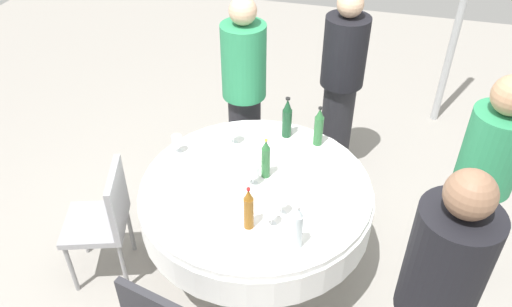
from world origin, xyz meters
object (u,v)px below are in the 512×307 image
(bottle_green_outer, at_px, (266,159))
(wine_glass_rear, at_px, (177,141))
(wine_glass_north, at_px, (233,130))
(plate_north, at_px, (294,173))
(plate_right, at_px, (248,158))
(person_east, at_px, (341,85))
(dining_table, at_px, (256,201))
(wine_glass_outer, at_px, (282,200))
(bottle_amber_west, at_px, (249,209))
(wine_glass_near, at_px, (272,213))
(wine_glass_inner, at_px, (253,172))
(bottle_green_east, at_px, (319,127))
(plate_south, at_px, (199,236))
(person_near, at_px, (480,186))
(bottle_clear_mid, at_px, (297,228))
(bottle_dark_green_near, at_px, (287,118))
(chair_rear, at_px, (106,216))
(person_west, at_px, (244,92))

(bottle_green_outer, distance_m, wine_glass_rear, 0.65)
(wine_glass_north, bearing_deg, plate_north, 65.19)
(plate_right, relative_size, person_east, 0.16)
(dining_table, xyz_separation_m, wine_glass_outer, (0.22, 0.21, 0.25))
(wine_glass_rear, bearing_deg, bottle_amber_west, 50.16)
(bottle_amber_west, bearing_deg, bottle_green_outer, -177.73)
(wine_glass_near, distance_m, plate_north, 0.49)
(wine_glass_inner, height_order, plate_right, wine_glass_inner)
(bottle_green_outer, height_order, wine_glass_north, bottle_green_outer)
(bottle_green_east, bearing_deg, bottle_amber_west, -15.36)
(wine_glass_rear, height_order, person_east, person_east)
(bottle_green_east, relative_size, plate_north, 1.47)
(bottle_green_east, height_order, wine_glass_rear, bottle_green_east)
(wine_glass_near, height_order, plate_right, wine_glass_near)
(plate_north, bearing_deg, bottle_green_east, 166.64)
(wine_glass_north, height_order, person_east, person_east)
(wine_glass_rear, height_order, plate_south, wine_glass_rear)
(plate_right, bearing_deg, bottle_green_east, 124.39)
(plate_north, bearing_deg, wine_glass_outer, -0.15)
(plate_north, xyz_separation_m, person_near, (-0.09, 1.13, 0.08))
(dining_table, distance_m, plate_north, 0.31)
(bottle_green_east, distance_m, bottle_amber_west, 0.93)
(bottle_clear_mid, relative_size, bottle_dark_green_near, 0.95)
(wine_glass_outer, bearing_deg, chair_rear, -85.24)
(plate_right, xyz_separation_m, plate_south, (0.76, -0.07, 0.00))
(bottle_green_outer, xyz_separation_m, person_west, (-0.83, -0.38, -0.04))
(bottle_clear_mid, distance_m, bottle_green_outer, 0.62)
(bottle_amber_west, relative_size, wine_glass_near, 2.17)
(bottle_clear_mid, height_order, bottle_amber_west, bottle_clear_mid)
(plate_right, height_order, person_west, person_west)
(dining_table, bearing_deg, person_east, 163.39)
(person_near, bearing_deg, wine_glass_inner, -90.08)
(dining_table, xyz_separation_m, bottle_green_outer, (-0.10, 0.04, 0.28))
(dining_table, height_order, chair_rear, chair_rear)
(wine_glass_rear, distance_m, chair_rear, 0.67)
(bottle_green_outer, bearing_deg, wine_glass_near, 18.57)
(bottle_clear_mid, distance_m, bottle_amber_west, 0.30)
(wine_glass_rear, bearing_deg, wine_glass_near, 57.21)
(bottle_green_east, xyz_separation_m, person_east, (-0.71, 0.07, -0.05))
(wine_glass_outer, bearing_deg, bottle_amber_west, -46.39)
(wine_glass_near, bearing_deg, bottle_amber_west, -68.75)
(bottle_clear_mid, height_order, wine_glass_north, bottle_clear_mid)
(plate_south, bearing_deg, plate_north, 149.43)
(wine_glass_outer, relative_size, person_west, 0.09)
(bottle_green_east, height_order, bottle_amber_west, bottle_green_east)
(wine_glass_inner, bearing_deg, bottle_amber_west, 11.67)
(dining_table, relative_size, bottle_green_outer, 5.15)
(wine_glass_outer, height_order, wine_glass_north, wine_glass_north)
(wine_glass_north, height_order, chair_rear, wine_glass_north)
(person_west, bearing_deg, bottle_green_outer, -85.65)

